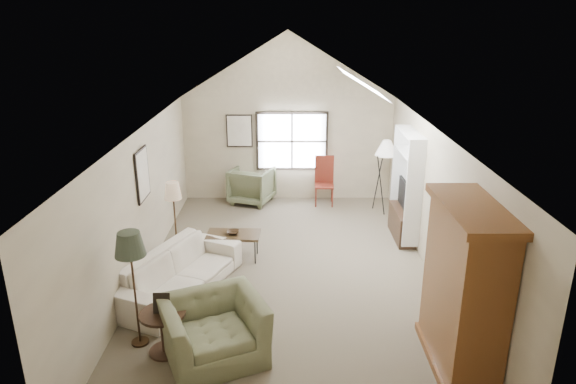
{
  "coord_description": "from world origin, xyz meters",
  "views": [
    {
      "loc": [
        -0.01,
        -8.01,
        4.32
      ],
      "look_at": [
        0.0,
        0.4,
        1.4
      ],
      "focal_mm": 32.0,
      "sensor_mm": 36.0,
      "label": 1
    }
  ],
  "objects_px": {
    "sofa": "(180,272)",
    "coffee_table": "(234,246)",
    "side_chair": "(324,181)",
    "armchair_far": "(252,185)",
    "armoire": "(464,289)",
    "side_table": "(164,332)",
    "armchair_near": "(214,330)"
  },
  "relations": [
    {
      "from": "coffee_table",
      "to": "side_chair",
      "type": "bearing_deg",
      "value": 57.04
    },
    {
      "from": "armchair_far",
      "to": "side_chair",
      "type": "height_order",
      "value": "side_chair"
    },
    {
      "from": "sofa",
      "to": "coffee_table",
      "type": "height_order",
      "value": "sofa"
    },
    {
      "from": "coffee_table",
      "to": "side_table",
      "type": "bearing_deg",
      "value": -102.95
    },
    {
      "from": "coffee_table",
      "to": "side_chair",
      "type": "xyz_separation_m",
      "value": [
        1.87,
        2.89,
        0.33
      ]
    },
    {
      "from": "armchair_far",
      "to": "side_chair",
      "type": "distance_m",
      "value": 1.74
    },
    {
      "from": "armoire",
      "to": "side_chair",
      "type": "relative_size",
      "value": 1.91
    },
    {
      "from": "sofa",
      "to": "side_chair",
      "type": "relative_size",
      "value": 2.12
    },
    {
      "from": "armchair_far",
      "to": "coffee_table",
      "type": "xyz_separation_m",
      "value": [
        -0.15,
        -3.05,
        -0.18
      ]
    },
    {
      "from": "armchair_far",
      "to": "coffee_table",
      "type": "bearing_deg",
      "value": 107.03
    },
    {
      "from": "armchair_near",
      "to": "coffee_table",
      "type": "relative_size",
      "value": 1.3
    },
    {
      "from": "coffee_table",
      "to": "sofa",
      "type": "bearing_deg",
      "value": -121.62
    },
    {
      "from": "side_table",
      "to": "armchair_near",
      "type": "bearing_deg",
      "value": -9.22
    },
    {
      "from": "sofa",
      "to": "armchair_near",
      "type": "bearing_deg",
      "value": -131.71
    },
    {
      "from": "armchair_near",
      "to": "side_chair",
      "type": "relative_size",
      "value": 1.1
    },
    {
      "from": "armoire",
      "to": "armchair_far",
      "type": "bearing_deg",
      "value": 116.5
    },
    {
      "from": "armchair_near",
      "to": "side_table",
      "type": "height_order",
      "value": "armchair_near"
    },
    {
      "from": "armoire",
      "to": "coffee_table",
      "type": "height_order",
      "value": "armoire"
    },
    {
      "from": "armchair_near",
      "to": "coffee_table",
      "type": "xyz_separation_m",
      "value": [
        -0.03,
        2.92,
        -0.16
      ]
    },
    {
      "from": "armoire",
      "to": "sofa",
      "type": "distance_m",
      "value": 4.41
    },
    {
      "from": "side_table",
      "to": "side_chair",
      "type": "height_order",
      "value": "side_chair"
    },
    {
      "from": "sofa",
      "to": "side_table",
      "type": "bearing_deg",
      "value": -152.62
    },
    {
      "from": "sofa",
      "to": "side_chair",
      "type": "height_order",
      "value": "side_chair"
    },
    {
      "from": "coffee_table",
      "to": "side_table",
      "type": "xyz_separation_m",
      "value": [
        -0.65,
        -2.81,
        0.06
      ]
    },
    {
      "from": "coffee_table",
      "to": "side_table",
      "type": "relative_size",
      "value": 1.59
    },
    {
      "from": "side_chair",
      "to": "armchair_far",
      "type": "bearing_deg",
      "value": 177.35
    },
    {
      "from": "armoire",
      "to": "coffee_table",
      "type": "distance_m",
      "value": 4.5
    },
    {
      "from": "side_table",
      "to": "armoire",
      "type": "bearing_deg",
      "value": -3.56
    },
    {
      "from": "sofa",
      "to": "armchair_near",
      "type": "distance_m",
      "value": 1.88
    },
    {
      "from": "side_table",
      "to": "coffee_table",
      "type": "bearing_deg",
      "value": 77.05
    },
    {
      "from": "sofa",
      "to": "side_chair",
      "type": "xyz_separation_m",
      "value": [
        2.62,
        4.11,
        0.22
      ]
    },
    {
      "from": "armoire",
      "to": "coffee_table",
      "type": "relative_size",
      "value": 2.26
    }
  ]
}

